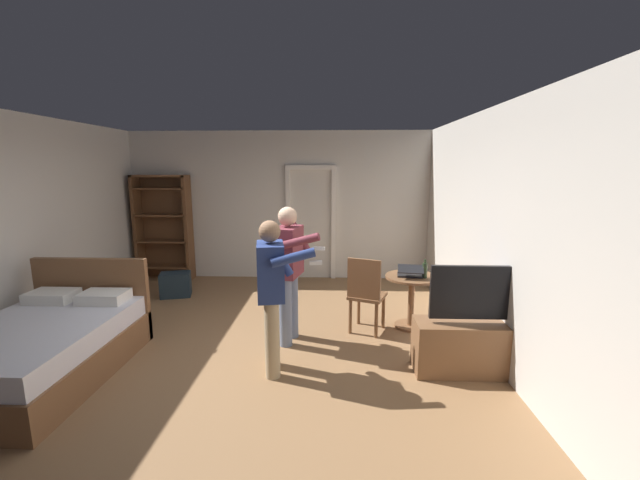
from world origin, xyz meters
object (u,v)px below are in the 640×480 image
bed (43,347)px  person_striped_shirt (289,265)px  laptop (410,273)px  suitcase_dark (176,285)px  side_table (411,292)px  tv_flatscreen (473,342)px  person_blue_shirt (272,287)px  wooden_chair (366,292)px  bottle_on_table (425,270)px  bookshelf (164,224)px

bed → person_striped_shirt: size_ratio=1.20×
bed → laptop: size_ratio=5.37×
laptop → suitcase_dark: 3.81m
suitcase_dark → side_table: bearing=-32.4°
tv_flatscreen → person_blue_shirt: bearing=-178.4°
tv_flatscreen → suitcase_dark: bearing=150.5°
laptop → wooden_chair: wooden_chair is taller
laptop → bottle_on_table: size_ratio=1.53×
tv_flatscreen → suitcase_dark: (-4.04, 2.29, -0.14)m
laptop → suitcase_dark: size_ratio=0.78×
bed → bookshelf: (-0.25, 3.55, 0.75)m
laptop → suitcase_dark: bearing=161.9°
tv_flatscreen → laptop: bearing=112.1°
wooden_chair → person_blue_shirt: 1.48m
side_table → laptop: laptop is taller
bed → bottle_on_table: bearing=17.6°
side_table → tv_flatscreen: bearing=-70.2°
person_blue_shirt → suitcase_dark: (-1.98, 2.34, -0.71)m
bookshelf → person_blue_shirt: 4.25m
bed → bottle_on_table: 4.33m
bottle_on_table → person_blue_shirt: (-1.78, -1.14, 0.11)m
person_striped_shirt → wooden_chair: bearing=16.5°
person_striped_shirt → person_blue_shirt: bearing=-96.9°
bed → bottle_on_table: bed is taller
bed → person_striped_shirt: 2.65m
person_blue_shirt → suitcase_dark: person_blue_shirt is taller
person_striped_shirt → suitcase_dark: size_ratio=3.50×
wooden_chair → person_striped_shirt: size_ratio=0.60×
side_table → person_striped_shirt: bearing=-162.4°
bookshelf → tv_flatscreen: size_ratio=1.64×
bed → tv_flatscreen: size_ratio=1.66×
wooden_chair → person_striped_shirt: (-0.94, -0.28, 0.41)m
bookshelf → bottle_on_table: 4.90m
bed → person_blue_shirt: (2.32, 0.16, 0.60)m
laptop → bottle_on_table: bearing=-11.9°
side_table → bookshelf: bearing=152.8°
tv_flatscreen → bookshelf: bearing=144.3°
wooden_chair → person_striped_shirt: person_striped_shirt is taller
bed → tv_flatscreen: 4.38m
wooden_chair → suitcase_dark: wooden_chair is taller
wooden_chair → tv_flatscreen: bearing=-42.5°
bottle_on_table → suitcase_dark: bearing=162.2°
bookshelf → bottle_on_table: bearing=-27.3°
bed → tv_flatscreen: bearing=2.9°
wooden_chair → side_table: bearing=19.2°
suitcase_dark → laptop: bearing=-33.2°
tv_flatscreen → laptop: (-0.45, 1.12, 0.42)m
bookshelf → tv_flatscreen: (4.62, -3.32, -0.72)m
tv_flatscreen → person_blue_shirt: person_blue_shirt is taller
wooden_chair → suitcase_dark: 3.31m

